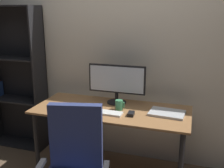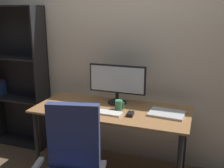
# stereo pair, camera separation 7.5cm
# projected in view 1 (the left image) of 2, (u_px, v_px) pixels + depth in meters

# --- Properties ---
(back_wall) EXTENTS (6.40, 0.10, 2.60)m
(back_wall) POSITION_uv_depth(u_px,v_px,m) (125.00, 46.00, 2.90)
(back_wall) COLOR beige
(back_wall) RESTS_ON ground
(desk) EXTENTS (1.53, 0.65, 0.74)m
(desk) POSITION_uv_depth(u_px,v_px,m) (111.00, 117.00, 2.61)
(desk) COLOR olive
(desk) RESTS_ON ground
(monitor) EXTENTS (0.60, 0.20, 0.40)m
(monitor) POSITION_uv_depth(u_px,v_px,m) (117.00, 81.00, 2.70)
(monitor) COLOR black
(monitor) RESTS_ON desk
(keyboard) EXTENTS (0.29, 0.12, 0.02)m
(keyboard) POSITION_uv_depth(u_px,v_px,m) (107.00, 113.00, 2.46)
(keyboard) COLOR silver
(keyboard) RESTS_ON desk
(mouse) EXTENTS (0.06, 0.10, 0.03)m
(mouse) POSITION_uv_depth(u_px,v_px,m) (131.00, 114.00, 2.42)
(mouse) COLOR black
(mouse) RESTS_ON desk
(coffee_mug) EXTENTS (0.09, 0.07, 0.10)m
(coffee_mug) POSITION_uv_depth(u_px,v_px,m) (119.00, 105.00, 2.55)
(coffee_mug) COLOR #387F51
(coffee_mug) RESTS_ON desk
(laptop) EXTENTS (0.34, 0.26, 0.02)m
(laptop) POSITION_uv_depth(u_px,v_px,m) (167.00, 113.00, 2.45)
(laptop) COLOR #B7BABC
(laptop) RESTS_ON desk
(bookshelf) EXTENTS (0.75, 0.28, 1.74)m
(bookshelf) POSITION_uv_depth(u_px,v_px,m) (15.00, 79.00, 3.26)
(bookshelf) COLOR black
(bookshelf) RESTS_ON ground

